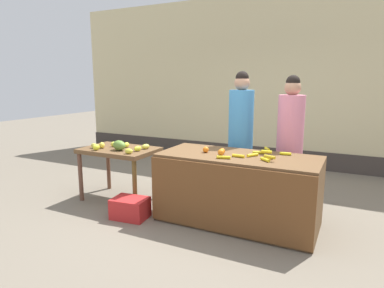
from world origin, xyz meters
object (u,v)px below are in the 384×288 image
vendor_woman_blue_shirt (241,138)px  produce_sack (194,176)px  vendor_woman_pink_shirt (290,144)px  produce_crate (130,208)px

vendor_woman_blue_shirt → produce_sack: 1.10m
vendor_woman_blue_shirt → produce_sack: (-0.82, 0.19, -0.70)m
vendor_woman_blue_shirt → produce_sack: vendor_woman_blue_shirt is taller
vendor_woman_pink_shirt → produce_sack: 1.64m
vendor_woman_blue_shirt → produce_crate: vendor_woman_blue_shirt is taller
vendor_woman_blue_shirt → vendor_woman_pink_shirt: bearing=3.2°
vendor_woman_blue_shirt → produce_sack: size_ratio=4.00×
produce_sack → vendor_woman_pink_shirt: bearing=-6.0°
vendor_woman_pink_shirt → produce_crate: 2.24m
vendor_woman_blue_shirt → produce_crate: size_ratio=4.20×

